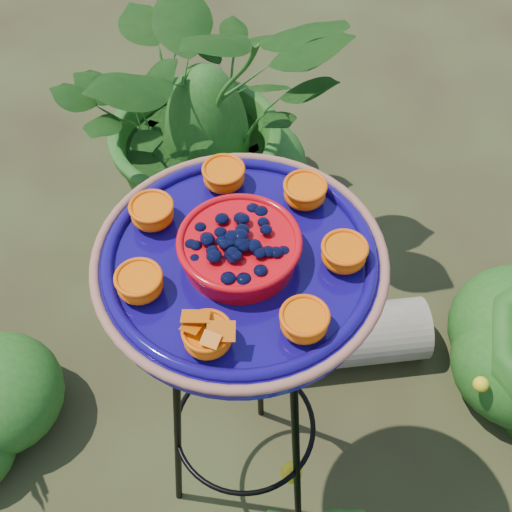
# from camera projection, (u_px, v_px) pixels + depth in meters

# --- Properties ---
(ground_plane) EXTENTS (20.00, 20.00, 0.00)m
(ground_plane) POSITION_uv_depth(u_px,v_px,m) (236.00, 415.00, 2.16)
(ground_plane) COLOR black
(ground_plane) RESTS_ON ground
(tripod_stand) EXTENTS (0.46, 0.46, 0.98)m
(tripod_stand) POSITION_uv_depth(u_px,v_px,m) (243.00, 377.00, 1.57)
(tripod_stand) COLOR black
(tripod_stand) RESTS_ON ground
(feeder_dish) EXTENTS (0.64, 0.64, 0.12)m
(feeder_dish) POSITION_uv_depth(u_px,v_px,m) (240.00, 260.00, 1.23)
(feeder_dish) COLOR #120860
(feeder_dish) RESTS_ON tripod_stand
(driftwood_log) EXTENTS (0.57, 0.53, 0.20)m
(driftwood_log) POSITION_uv_depth(u_px,v_px,m) (332.00, 337.00, 2.21)
(driftwood_log) COLOR gray
(driftwood_log) RESTS_ON ground
(shrub_back_left) EXTENTS (1.15, 1.15, 0.97)m
(shrub_back_left) POSITION_uv_depth(u_px,v_px,m) (205.00, 106.00, 2.29)
(shrub_back_left) COLOR #194F15
(shrub_back_left) RESTS_ON ground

